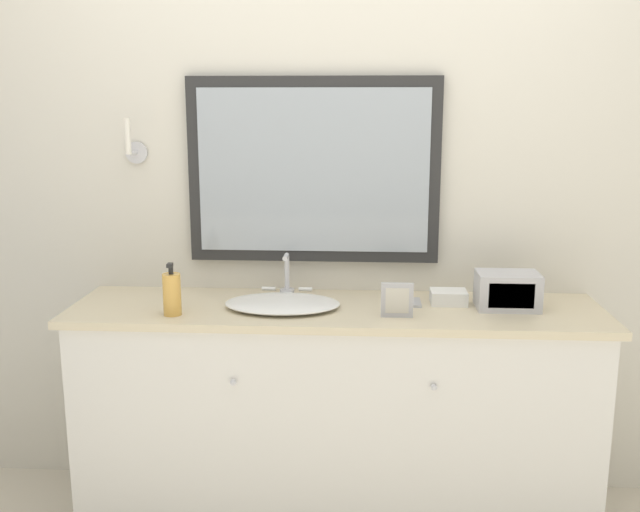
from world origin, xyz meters
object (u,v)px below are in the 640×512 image
sink_basin (283,302)px  soap_bottle (172,294)px  picture_frame (397,300)px  appliance_box (508,291)px

sink_basin → soap_bottle: (-0.40, -0.12, 0.06)m
sink_basin → soap_bottle: bearing=-162.7°
picture_frame → sink_basin: bearing=166.5°
sink_basin → picture_frame: (0.43, -0.10, 0.05)m
appliance_box → picture_frame: (-0.43, -0.14, -0.00)m
appliance_box → picture_frame: 0.45m
picture_frame → soap_bottle: bearing=-178.7°
sink_basin → picture_frame: sink_basin is taller
soap_bottle → picture_frame: size_ratio=1.53×
appliance_box → picture_frame: size_ratio=1.80×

